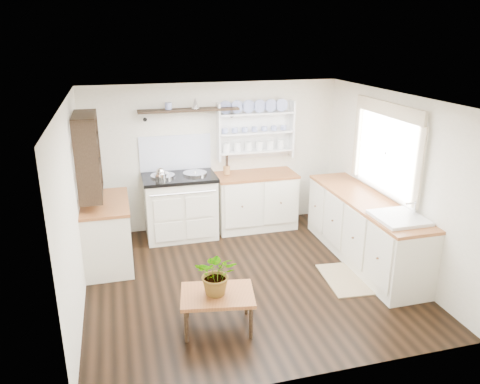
# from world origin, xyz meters

# --- Properties ---
(floor) EXTENTS (4.00, 3.80, 0.01)m
(floor) POSITION_xyz_m (0.00, 0.00, 0.00)
(floor) COLOR black
(floor) RESTS_ON ground
(wall_back) EXTENTS (4.00, 0.02, 2.30)m
(wall_back) POSITION_xyz_m (0.00, 1.90, 1.15)
(wall_back) COLOR beige
(wall_back) RESTS_ON ground
(wall_right) EXTENTS (0.02, 3.80, 2.30)m
(wall_right) POSITION_xyz_m (2.00, 0.00, 1.15)
(wall_right) COLOR beige
(wall_right) RESTS_ON ground
(wall_left) EXTENTS (0.02, 3.80, 2.30)m
(wall_left) POSITION_xyz_m (-2.00, 0.00, 1.15)
(wall_left) COLOR beige
(wall_left) RESTS_ON ground
(ceiling) EXTENTS (4.00, 3.80, 0.01)m
(ceiling) POSITION_xyz_m (0.00, 0.00, 2.30)
(ceiling) COLOR white
(ceiling) RESTS_ON wall_back
(window) EXTENTS (0.08, 1.55, 1.22)m
(window) POSITION_xyz_m (1.95, 0.15, 1.56)
(window) COLOR white
(window) RESTS_ON wall_right
(aga_cooker) EXTENTS (1.09, 0.76, 1.01)m
(aga_cooker) POSITION_xyz_m (-0.61, 1.57, 0.50)
(aga_cooker) COLOR silver
(aga_cooker) RESTS_ON floor
(back_cabinets) EXTENTS (1.27, 0.63, 0.90)m
(back_cabinets) POSITION_xyz_m (0.60, 1.60, 0.46)
(back_cabinets) COLOR beige
(back_cabinets) RESTS_ON floor
(right_cabinets) EXTENTS (0.62, 2.43, 0.90)m
(right_cabinets) POSITION_xyz_m (1.70, 0.10, 0.46)
(right_cabinets) COLOR beige
(right_cabinets) RESTS_ON floor
(belfast_sink) EXTENTS (0.55, 0.60, 0.45)m
(belfast_sink) POSITION_xyz_m (1.70, -0.65, 0.80)
(belfast_sink) COLOR white
(belfast_sink) RESTS_ON right_cabinets
(left_cabinets) EXTENTS (0.62, 1.13, 0.90)m
(left_cabinets) POSITION_xyz_m (-1.70, 0.90, 0.46)
(left_cabinets) COLOR beige
(left_cabinets) RESTS_ON floor
(plate_rack) EXTENTS (1.20, 0.22, 0.90)m
(plate_rack) POSITION_xyz_m (0.65, 1.86, 1.56)
(plate_rack) COLOR white
(plate_rack) RESTS_ON wall_back
(high_shelf) EXTENTS (1.50, 0.29, 0.16)m
(high_shelf) POSITION_xyz_m (-0.40, 1.78, 1.91)
(high_shelf) COLOR black
(high_shelf) RESTS_ON wall_back
(left_shelving) EXTENTS (0.28, 0.80, 1.05)m
(left_shelving) POSITION_xyz_m (-1.84, 0.90, 1.55)
(left_shelving) COLOR black
(left_shelving) RESTS_ON wall_left
(kettle) EXTENTS (0.18, 0.18, 0.22)m
(kettle) POSITION_xyz_m (-0.89, 1.45, 1.04)
(kettle) COLOR silver
(kettle) RESTS_ON aga_cooker
(utensil_crock) EXTENTS (0.11, 0.11, 0.12)m
(utensil_crock) POSITION_xyz_m (0.15, 1.68, 0.97)
(utensil_crock) COLOR #AF7640
(utensil_crock) RESTS_ON back_cabinets
(center_table) EXTENTS (0.85, 0.67, 0.41)m
(center_table) POSITION_xyz_m (-0.59, -0.93, 0.37)
(center_table) COLOR brown
(center_table) RESTS_ON floor
(potted_plant) EXTENTS (0.53, 0.49, 0.48)m
(potted_plant) POSITION_xyz_m (-0.59, -0.93, 0.65)
(potted_plant) COLOR #3F7233
(potted_plant) RESTS_ON center_table
(floor_rug) EXTENTS (0.62, 0.89, 0.02)m
(floor_rug) POSITION_xyz_m (1.24, -0.36, 0.01)
(floor_rug) COLOR #8A7350
(floor_rug) RESTS_ON floor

